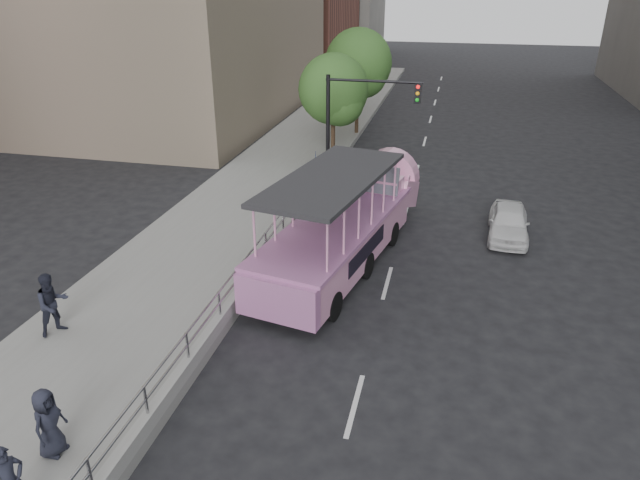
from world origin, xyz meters
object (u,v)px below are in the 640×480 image
duck_boat (348,224)px  parking_sign (316,175)px  pedestrian_far (48,422)px  street_tree_near (335,92)px  street_tree_far (360,66)px  traffic_signal (354,115)px  car (509,222)px  pedestrian_mid (53,304)px

duck_boat → parking_sign: (-2.09, 3.86, 0.35)m
pedestrian_far → parking_sign: parking_sign is taller
street_tree_near → street_tree_far: (0.20, 6.00, 0.49)m
traffic_signal → street_tree_far: bearing=98.4°
duck_boat → street_tree_near: (-2.67, 10.36, 2.54)m
street_tree_near → traffic_signal: bearing=-65.0°
car → pedestrian_far: bearing=-122.1°
car → parking_sign: (-7.72, 0.77, 1.02)m
pedestrian_mid → street_tree_near: size_ratio=0.31×
car → parking_sign: 7.82m
car → street_tree_far: 15.97m
duck_boat → parking_sign: size_ratio=4.14×
pedestrian_mid → parking_sign: size_ratio=0.69×
traffic_signal → pedestrian_mid: bearing=-112.0°
pedestrian_mid → parking_sign: 11.69m
street_tree_near → pedestrian_mid: bearing=-103.0°
pedestrian_mid → street_tree_near: street_tree_near is taller
pedestrian_mid → car: bearing=-21.1°
street_tree_far → duck_boat: bearing=-81.4°
pedestrian_far → street_tree_far: (1.52, 27.03, 3.24)m
pedestrian_far → street_tree_far: 27.27m
traffic_signal → street_tree_near: bearing=115.0°
car → street_tree_near: size_ratio=0.63×
pedestrian_mid → duck_boat: bearing=-14.2°
car → traffic_signal: 8.24m
car → street_tree_near: bearing=141.6°
pedestrian_mid → street_tree_near: 17.90m
parking_sign → traffic_signal: 3.73m
car → traffic_signal: traffic_signal is taller
duck_boat → traffic_signal: bearing=98.8°
pedestrian_mid → traffic_signal: 15.09m
car → pedestrian_mid: bearing=-138.1°
car → street_tree_near: street_tree_near is taller
pedestrian_far → street_tree_far: bearing=-2.0°
traffic_signal → street_tree_near: (-1.60, 3.43, 0.32)m
traffic_signal → duck_boat: bearing=-81.2°
pedestrian_far → pedestrian_mid: bearing=36.4°
car → street_tree_far: street_tree_far is taller
pedestrian_mid → pedestrian_far: pedestrian_mid is taller
duck_boat → car: duck_boat is taller
duck_boat → street_tree_near: bearing=104.5°
duck_boat → street_tree_far: size_ratio=1.65×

